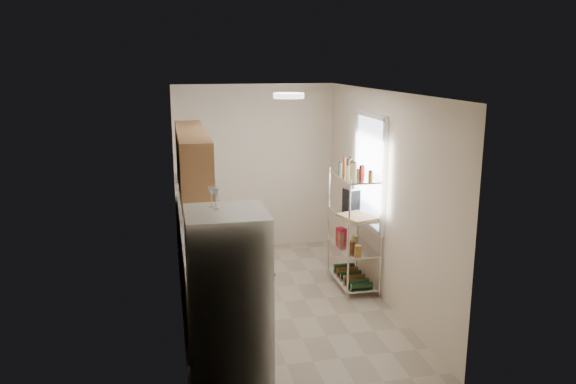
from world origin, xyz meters
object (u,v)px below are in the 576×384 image
object	(u,v)px
cutting_board	(358,217)
espresso_machine	(351,197)
frying_pan_large	(196,218)
rice_cooker	(198,216)
refrigerator	(228,304)

from	to	relation	value
cutting_board	espresso_machine	size ratio (longest dim) A/B	1.72
cutting_board	frying_pan_large	bearing A→B (deg)	158.47
rice_cooker	cutting_board	world-z (taller)	rice_cooker
refrigerator	espresso_machine	size ratio (longest dim) A/B	6.41
refrigerator	rice_cooker	bearing A→B (deg)	93.10
refrigerator	cutting_board	xyz separation A→B (m)	(1.84, 1.86, 0.18)
refrigerator	frying_pan_large	xyz separation A→B (m)	(-0.13, 2.63, 0.07)
refrigerator	frying_pan_large	distance (m)	2.64
refrigerator	cutting_board	bearing A→B (deg)	45.20
frying_pan_large	espresso_machine	bearing A→B (deg)	11.21
rice_cooker	espresso_machine	bearing A→B (deg)	1.72
rice_cooker	cutting_board	bearing A→B (deg)	-14.16
refrigerator	frying_pan_large	world-z (taller)	refrigerator
frying_pan_large	rice_cooker	bearing A→B (deg)	-72.11
frying_pan_large	espresso_machine	xyz separation A→B (m)	(2.07, -0.22, 0.22)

